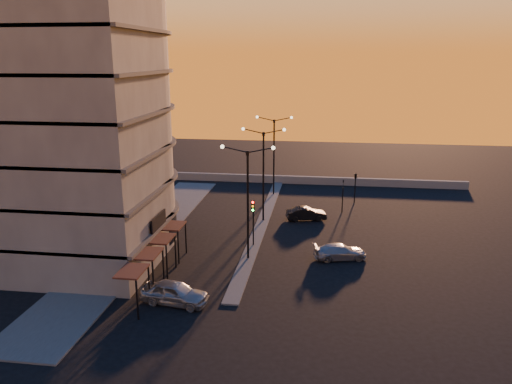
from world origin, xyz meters
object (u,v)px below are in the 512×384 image
at_px(traffic_light_main, 253,215).
at_px(car_hatchback, 175,293).
at_px(car_sedan, 306,214).
at_px(car_wagon, 340,252).
at_px(streetlamp_mid, 263,167).

xyz_separation_m(traffic_light_main, car_hatchback, (-3.73, -11.06, -2.10)).
height_order(car_sedan, car_wagon, car_sedan).
height_order(car_hatchback, car_sedan, car_hatchback).
bearing_deg(traffic_light_main, car_wagon, -13.02).
distance_m(car_hatchback, car_wagon, 14.60).
relative_size(streetlamp_mid, car_sedan, 2.35).
relative_size(traffic_light_main, car_hatchback, 0.92).
relative_size(streetlamp_mid, traffic_light_main, 2.24).
bearing_deg(car_hatchback, streetlamp_mid, -2.76).
height_order(traffic_light_main, car_wagon, traffic_light_main).
height_order(streetlamp_mid, car_hatchback, streetlamp_mid).
bearing_deg(car_sedan, traffic_light_main, 138.58).
distance_m(traffic_light_main, car_sedan, 9.44).
relative_size(car_sedan, car_wagon, 0.93).
bearing_deg(streetlamp_mid, traffic_light_main, -90.00).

